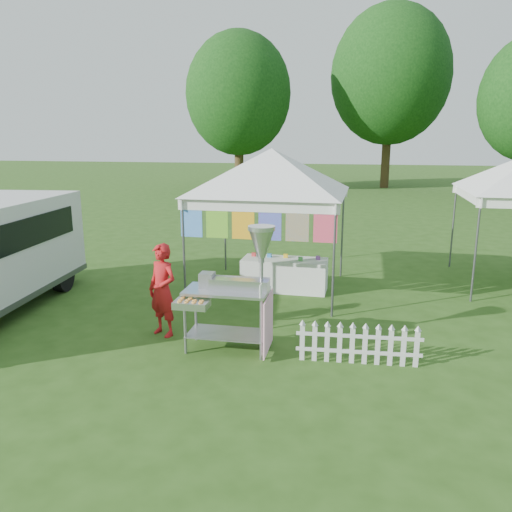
# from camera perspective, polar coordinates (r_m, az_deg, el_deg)

# --- Properties ---
(ground) EXTENTS (120.00, 120.00, 0.00)m
(ground) POSITION_cam_1_polar(r_m,az_deg,el_deg) (7.65, -3.41, -11.36)
(ground) COLOR #2A4C15
(ground) RESTS_ON ground
(canopy_main) EXTENTS (4.24, 4.24, 3.45)m
(canopy_main) POSITION_cam_1_polar(r_m,az_deg,el_deg) (10.36, 1.79, 12.15)
(canopy_main) COLOR #59595E
(canopy_main) RESTS_ON ground
(tree_left) EXTENTS (6.40, 6.40, 9.53)m
(tree_left) POSITION_cam_1_polar(r_m,az_deg,el_deg) (31.80, -2.01, 18.00)
(tree_left) COLOR #3B2B15
(tree_left) RESTS_ON ground
(tree_mid) EXTENTS (7.60, 7.60, 11.52)m
(tree_mid) POSITION_cam_1_polar(r_m,az_deg,el_deg) (34.92, 15.12, 19.30)
(tree_mid) COLOR #3B2B15
(tree_mid) RESTS_ON ground
(donut_cart) EXTENTS (1.40, 0.99, 1.95)m
(donut_cart) POSITION_cam_1_polar(r_m,az_deg,el_deg) (7.44, -1.89, -2.65)
(donut_cart) COLOR gray
(donut_cart) RESTS_ON ground
(vendor) EXTENTS (0.66, 0.57, 1.54)m
(vendor) POSITION_cam_1_polar(r_m,az_deg,el_deg) (8.31, -10.63, -3.85)
(vendor) COLOR #B21519
(vendor) RESTS_ON ground
(picket_fence) EXTENTS (1.80, 0.16, 0.56)m
(picket_fence) POSITION_cam_1_polar(r_m,az_deg,el_deg) (7.44, 11.64, -9.94)
(picket_fence) COLOR silver
(picket_fence) RESTS_ON ground
(display_table) EXTENTS (1.80, 0.70, 0.69)m
(display_table) POSITION_cam_1_polar(r_m,az_deg,el_deg) (10.74, 3.27, -2.12)
(display_table) COLOR white
(display_table) RESTS_ON ground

